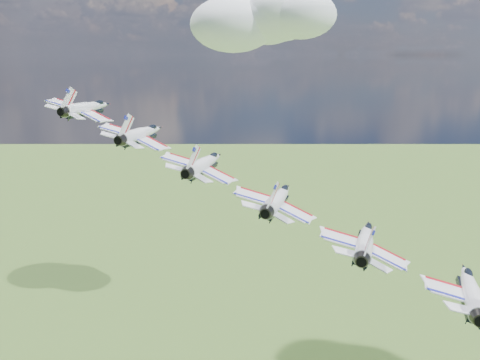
{
  "coord_description": "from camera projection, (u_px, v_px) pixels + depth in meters",
  "views": [
    {
      "loc": [
        -1.15,
        -65.46,
        162.57
      ],
      "look_at": [
        9.5,
        5.96,
        145.66
      ],
      "focal_mm": 40.0,
      "sensor_mm": 36.0,
      "label": 1
    }
  ],
  "objects": [
    {
      "name": "jet_3",
      "position": [
        278.0,
        198.0,
        71.15
      ],
      "size": [
        16.89,
        18.94,
        7.67
      ],
      "primitive_type": null,
      "rotation": [
        0.0,
        0.31,
        -0.43
      ],
      "color": "white"
    },
    {
      "name": "jet_4",
      "position": [
        365.0,
        240.0,
        65.12
      ],
      "size": [
        16.89,
        18.94,
        7.67
      ],
      "primitive_type": null,
      "rotation": [
        0.0,
        0.31,
        -0.43
      ],
      "color": "silver"
    },
    {
      "name": "jet_2",
      "position": [
        205.0,
        163.0,
        77.18
      ],
      "size": [
        16.89,
        18.94,
        7.67
      ],
      "primitive_type": null,
      "rotation": [
        0.0,
        0.31,
        -0.43
      ],
      "color": "white"
    },
    {
      "name": "jet_1",
      "position": [
        142.0,
        133.0,
        83.2
      ],
      "size": [
        16.89,
        18.94,
        7.67
      ],
      "primitive_type": null,
      "rotation": [
        0.0,
        0.31,
        -0.43
      ],
      "color": "silver"
    },
    {
      "name": "jet_5",
      "position": [
        470.0,
        289.0,
        59.1
      ],
      "size": [
        16.89,
        18.94,
        7.67
      ],
      "primitive_type": null,
      "rotation": [
        0.0,
        0.31,
        -0.43
      ],
      "color": "silver"
    },
    {
      "name": "jet_0",
      "position": [
        87.0,
        108.0,
        89.23
      ],
      "size": [
        16.89,
        18.94,
        7.67
      ],
      "primitive_type": null,
      "rotation": [
        0.0,
        0.31,
        -0.43
      ],
      "color": "silver"
    },
    {
      "name": "cloud_far",
      "position": [
        260.0,
        19.0,
        286.01
      ],
      "size": [
        68.46,
        53.79,
        26.89
      ],
      "primitive_type": "ellipsoid",
      "color": "white"
    }
  ]
}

